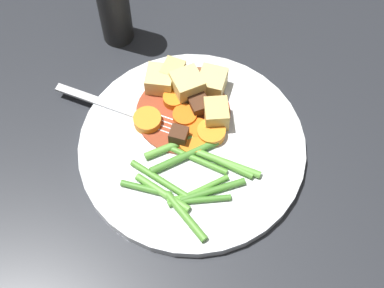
{
  "coord_description": "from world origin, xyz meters",
  "views": [
    {
      "loc": [
        -0.31,
        0.08,
        0.57
      ],
      "look_at": [
        0.0,
        0.0,
        0.01
      ],
      "focal_mm": 51.7,
      "sensor_mm": 36.0,
      "label": 1
    }
  ],
  "objects": [
    {
      "name": "green_bean_7",
      "position": [
        -0.05,
        0.05,
        0.02
      ],
      "size": [
        0.06,
        0.05,
        0.01
      ],
      "primitive_type": "cylinder",
      "rotation": [
        0.0,
        1.57,
        0.72
      ],
      "color": "#66AD42",
      "rests_on": "dinner_plate"
    },
    {
      "name": "meat_chunk_1",
      "position": [
        0.04,
        -0.02,
        0.02
      ],
      "size": [
        0.03,
        0.02,
        0.02
      ],
      "primitive_type": "cube",
      "rotation": [
        0.0,
        0.0,
        3.27
      ],
      "color": "#4C2B19",
      "rests_on": "dinner_plate"
    },
    {
      "name": "carrot_slice_5",
      "position": [
        0.02,
        -0.01,
        0.02
      ],
      "size": [
        0.03,
        0.03,
        0.01
      ],
      "primitive_type": "cylinder",
      "rotation": [
        0.0,
        0.0,
        2.9
      ],
      "color": "orange",
      "rests_on": "dinner_plate"
    },
    {
      "name": "dinner_plate",
      "position": [
        0.0,
        0.0,
        0.01
      ],
      "size": [
        0.27,
        0.27,
        0.01
      ],
      "primitive_type": "cylinder",
      "color": "white",
      "rests_on": "ground_plane"
    },
    {
      "name": "meat_chunk_2",
      "position": [
        0.01,
        0.01,
        0.02
      ],
      "size": [
        0.03,
        0.03,
        0.02
      ],
      "primitive_type": "cube",
      "rotation": [
        0.0,
        0.0,
        2.62
      ],
      "color": "#4C2B19",
      "rests_on": "dinner_plate"
    },
    {
      "name": "potato_chunk_2",
      "position": [
        0.07,
        -0.04,
        0.03
      ],
      "size": [
        0.05,
        0.04,
        0.03
      ],
      "primitive_type": "cube",
      "rotation": [
        0.0,
        0.0,
        4.18
      ],
      "color": "#E5CC7A",
      "rests_on": "dinner_plate"
    },
    {
      "name": "carrot_slice_2",
      "position": [
        0.06,
        0.01,
        0.02
      ],
      "size": [
        0.04,
        0.04,
        0.01
      ],
      "primitive_type": "cylinder",
      "rotation": [
        0.0,
        0.0,
        3.82
      ],
      "color": "orange",
      "rests_on": "dinner_plate"
    },
    {
      "name": "meat_chunk_0",
      "position": [
        0.07,
        -0.03,
        0.02
      ],
      "size": [
        0.04,
        0.04,
        0.02
      ],
      "primitive_type": "cube",
      "rotation": [
        0.0,
        0.0,
        1.19
      ],
      "color": "brown",
      "rests_on": "dinner_plate"
    },
    {
      "name": "carrot_slice_1",
      "position": [
        0.01,
        -0.02,
        0.02
      ],
      "size": [
        0.05,
        0.05,
        0.01
      ],
      "primitive_type": "cylinder",
      "rotation": [
        0.0,
        0.0,
        1.09
      ],
      "color": "orange",
      "rests_on": "dinner_plate"
    },
    {
      "name": "potato_chunk_4",
      "position": [
        0.02,
        -0.04,
        0.03
      ],
      "size": [
        0.04,
        0.03,
        0.03
      ],
      "primitive_type": "cube",
      "rotation": [
        0.0,
        0.0,
        2.97
      ],
      "color": "#DBBC6B",
      "rests_on": "dinner_plate"
    },
    {
      "name": "green_bean_8",
      "position": [
        -0.07,
        -0.01,
        0.02
      ],
      "size": [
        0.01,
        0.08,
        0.01
      ],
      "primitive_type": "cylinder",
      "rotation": [
        0.0,
        1.57,
        1.64
      ],
      "color": "#4C8E33",
      "rests_on": "dinner_plate"
    },
    {
      "name": "stew_sauce",
      "position": [
        0.04,
        -0.0,
        0.01
      ],
      "size": [
        0.11,
        0.11,
        0.0
      ],
      "primitive_type": "cylinder",
      "color": "#93381E",
      "rests_on": "dinner_plate"
    },
    {
      "name": "green_bean_12",
      "position": [
        -0.03,
        -0.02,
        0.02
      ],
      "size": [
        0.06,
        0.07,
        0.01
      ],
      "primitive_type": "cylinder",
      "rotation": [
        0.0,
        1.57,
        0.85
      ],
      "color": "#599E38",
      "rests_on": "dinner_plate"
    },
    {
      "name": "potato_chunk_0",
      "position": [
        0.09,
        0.02,
        0.03
      ],
      "size": [
        0.04,
        0.04,
        0.03
      ],
      "primitive_type": "cube",
      "rotation": [
        0.0,
        0.0,
        1.2
      ],
      "color": "#E5CC7A",
      "rests_on": "dinner_plate"
    },
    {
      "name": "green_bean_9",
      "position": [
        -0.09,
        0.03,
        0.02
      ],
      "size": [
        0.06,
        0.03,
        0.01
      ],
      "primitive_type": "cylinder",
      "rotation": [
        0.0,
        1.57,
        0.41
      ],
      "color": "#599E38",
      "rests_on": "dinner_plate"
    },
    {
      "name": "carrot_slice_4",
      "position": [
        0.04,
        0.0,
        0.02
      ],
      "size": [
        0.04,
        0.04,
        0.01
      ],
      "primitive_type": "cylinder",
      "rotation": [
        0.0,
        0.0,
        5.49
      ],
      "color": "orange",
      "rests_on": "dinner_plate"
    },
    {
      "name": "green_bean_11",
      "position": [
        -0.02,
        0.01,
        0.02
      ],
      "size": [
        0.03,
        0.08,
        0.01
      ],
      "primitive_type": "cylinder",
      "rotation": [
        0.0,
        1.57,
        1.8
      ],
      "color": "#4C8E33",
      "rests_on": "dinner_plate"
    },
    {
      "name": "green_bean_0",
      "position": [
        -0.04,
        0.06,
        0.02
      ],
      "size": [
        0.03,
        0.05,
        0.01
      ],
      "primitive_type": "cylinder",
      "rotation": [
        0.0,
        1.57,
        1.06
      ],
      "color": "#4C8E33",
      "rests_on": "dinner_plate"
    },
    {
      "name": "ground_plane",
      "position": [
        0.0,
        0.0,
        0.0
      ],
      "size": [
        3.0,
        3.0,
        0.0
      ],
      "primitive_type": "plane",
      "color": "#26282D"
    },
    {
      "name": "carrot_slice_0",
      "position": [
        -0.0,
        0.0,
        0.02
      ],
      "size": [
        0.03,
        0.03,
        0.01
      ],
      "primitive_type": "cylinder",
      "rotation": [
        0.0,
        0.0,
        1.63
      ],
      "color": "orange",
      "rests_on": "dinner_plate"
    },
    {
      "name": "green_bean_6",
      "position": [
        -0.02,
        -0.0,
        0.02
      ],
      "size": [
        0.05,
        0.06,
        0.01
      ],
      "primitive_type": "cylinder",
      "rotation": [
        0.0,
        1.57,
        0.87
      ],
      "color": "#599E38",
      "rests_on": "dinner_plate"
    },
    {
      "name": "potato_chunk_3",
      "position": [
        0.09,
        0.0,
        0.03
      ],
      "size": [
        0.04,
        0.04,
        0.03
      ],
      "primitive_type": "cube",
      "rotation": [
        0.0,
        0.0,
        4.1
      ],
      "color": "#DBBC6B",
      "rests_on": "dinner_plate"
    },
    {
      "name": "green_bean_3",
      "position": [
        -0.04,
        0.05,
        0.02
      ],
      "size": [
        0.06,
        0.06,
        0.01
      ],
      "primitive_type": "cylinder",
      "rotation": [
        0.0,
        1.57,
        0.73
      ],
      "color": "#599E38",
      "rests_on": "dinner_plate"
    },
    {
      "name": "green_bean_4",
      "position": [
        -0.04,
        -0.03,
        0.02
      ],
      "size": [
        0.05,
        0.07,
        0.01
      ],
      "primitive_type": "cylinder",
      "rotation": [
        0.0,
        1.57,
        0.93
      ],
      "color": "#66AD42",
      "rests_on": "dinner_plate"
    },
    {
      "name": "fork",
      "position": [
        0.06,
        0.07,
        0.02
      ],
      "size": [
        0.12,
        0.15,
        0.0
      ],
      "color": "silver",
      "rests_on": "dinner_plate"
    },
    {
      "name": "green_bean_2",
      "position": [
        -0.06,
        0.01,
        0.02
      ],
      "size": [
        0.01,
        0.06,
        0.01
      ],
      "primitive_type": "cylinder",
      "rotation": [
        0.0,
        1.57,
        1.59
      ],
      "color": "#599E38",
      "rests_on": "dinner_plate"
    },
    {
      "name": "green_bean_10",
      "position": [
        -0.0,
        0.03,
        0.02
      ],
      "size": [
        0.02,
        0.06,
        0.01
      ],
      "primitive_type": "cylinder",
      "rotation": [
        0.0,
        1.57,
        1.75
      ],
      "color": "#66AD42",
      "rests_on": "dinner_plate"
    },
    {
      "name": "carrot_slice_3",
      "position": [
        0.04,
        0.04,
        0.02
      ],
      "size": [
        0.04,
        0.04,
        0.01
      ],
      "primitive_type": "cylinder",
      "rotation": [
        0.0,
        0.0,
        6.05
      ],
      "color": "orange",
      "rests_on": "dinner_plate"
    },
    {
      "name": "potato_chunk_1",
      "position": [
        0.07,
        -0.01,
        0.03
      ],
      "size": [
        0.04,
        0.04,
        0.04
      ],
      "primitive_type": "cube",
      "rotation": [
        0.0,
        0.0,
        4.89
      ],
      "color": "#E5CC7A",
      "rests_on": "dinner_plate"
    },
    {
      "name": "green_bean_5",
      "position": [
        -0.07,
        0.01,
        0.02
      ],
      "size": [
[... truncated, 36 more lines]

